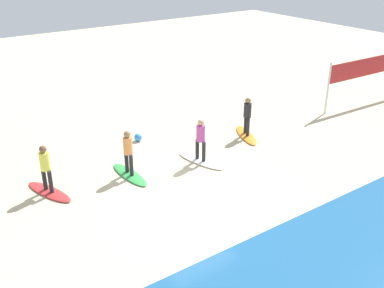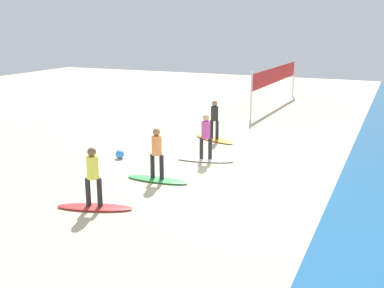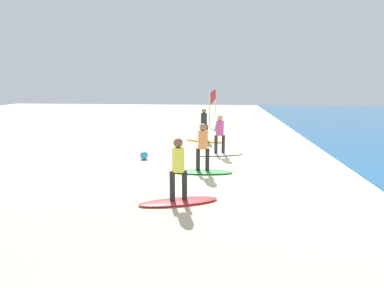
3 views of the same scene
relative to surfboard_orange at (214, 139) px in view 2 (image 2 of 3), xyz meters
The scene contains 11 objects.
ground_plane 5.41m from the surfboard_orange, 28.44° to the left, with size 60.00×60.00×0.00m, color beige.
surfboard_orange is the anchor object (origin of this frame).
surfer_orange 0.99m from the surfboard_orange, ahead, with size 0.32×0.43×1.64m.
surfboard_white 3.15m from the surfboard_orange, 15.49° to the left, with size 2.10×0.56×0.09m, color white.
surfer_white 3.30m from the surfboard_orange, 15.49° to the left, with size 0.32×0.45×1.64m.
surfboard_green 5.75m from the surfboard_orange, ahead, with size 2.10×0.56×0.09m, color green.
surfer_green 5.83m from the surfboard_orange, ahead, with size 0.32×0.46×1.64m.
surfboard_red 8.50m from the surfboard_orange, ahead, with size 2.10×0.56×0.09m, color red.
surfer_red 8.56m from the surfboard_orange, ahead, with size 0.32×0.44×1.64m.
volleyball_net 9.58m from the surfboard_orange, behind, with size 9.10×0.36×2.50m.
beach_ball 4.59m from the surfboard_orange, 28.79° to the right, with size 0.33×0.33×0.33m, color #338CE5.
Camera 2 is at (13.71, 4.53, 4.93)m, focal length 44.38 mm.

